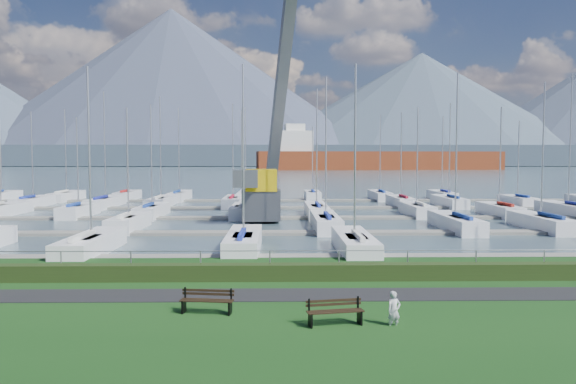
{
  "coord_description": "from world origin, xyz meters",
  "views": [
    {
      "loc": [
        -0.64,
        -24.08,
        5.27
      ],
      "look_at": [
        0.0,
        12.0,
        3.0
      ],
      "focal_mm": 35.0,
      "sensor_mm": 36.0,
      "label": 1
    }
  ],
  "objects_px": {
    "bench_right": "(335,312)",
    "bench_left": "(207,301)",
    "crane": "(267,156)",
    "person": "(394,306)"
  },
  "relations": [
    {
      "from": "bench_left",
      "to": "bench_right",
      "type": "relative_size",
      "value": 1.0
    },
    {
      "from": "bench_right",
      "to": "person",
      "type": "xyz_separation_m",
      "value": [
        1.84,
        -0.09,
        0.2
      ]
    },
    {
      "from": "bench_right",
      "to": "crane",
      "type": "xyz_separation_m",
      "value": [
        -2.77,
        31.66,
        4.91
      ]
    },
    {
      "from": "crane",
      "to": "bench_right",
      "type": "bearing_deg",
      "value": -87.35
    },
    {
      "from": "crane",
      "to": "person",
      "type": "bearing_deg",
      "value": -84.09
    },
    {
      "from": "bench_left",
      "to": "crane",
      "type": "height_order",
      "value": "crane"
    },
    {
      "from": "person",
      "to": "bench_left",
      "type": "bearing_deg",
      "value": 146.0
    },
    {
      "from": "crane",
      "to": "bench_left",
      "type": "bearing_deg",
      "value": -95.0
    },
    {
      "from": "bench_right",
      "to": "bench_left",
      "type": "bearing_deg",
      "value": 151.11
    },
    {
      "from": "bench_right",
      "to": "person",
      "type": "distance_m",
      "value": 1.86
    }
  ]
}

